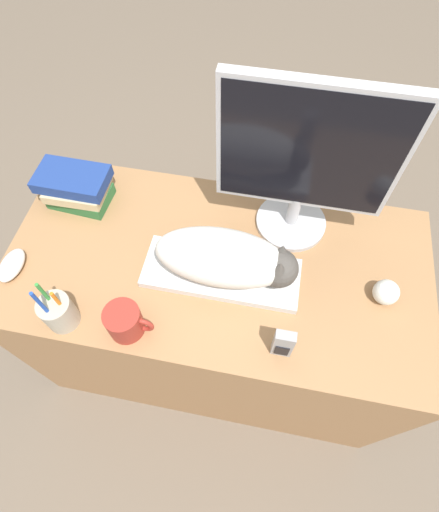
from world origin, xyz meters
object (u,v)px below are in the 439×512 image
Objects in this scene: monitor at (307,160)px; baseball at (386,292)px; coffee_mug at (125,322)px; keyboard at (221,273)px; computer_mouse at (12,265)px; cat at (229,259)px; pen_cup at (58,312)px; phone at (283,344)px; book_stack at (76,187)px.

monitor is 7.07× the size of baseball.
keyboard is at bearing 43.96° from coffee_mug.
baseball is (0.44, 0.01, 0.02)m from keyboard.
baseball is at bearing 5.84° from computer_mouse.
cat reaches higher than keyboard.
cat is 5.51× the size of baseball.
coffee_mug is at bearing 3.19° from pen_cup.
coffee_mug is (0.37, -0.11, 0.03)m from computer_mouse.
pen_cup is at bearing -151.08° from keyboard.
monitor is at bearing 37.46° from pen_cup.
phone is 0.53× the size of book_stack.
book_stack reaches higher than coffee_mug.
monitor reaches higher than computer_mouse.
computer_mouse is 0.39m from coffee_mug.
keyboard is at bearing -20.82° from book_stack.
pen_cup is (0.20, -0.12, 0.03)m from computer_mouse.
computer_mouse is at bearing -171.17° from keyboard.
computer_mouse reaches higher than keyboard.
monitor is 0.69m from book_stack.
pen_cup is at bearing -75.06° from book_stack.
pen_cup reaches higher than baseball.
keyboard is 0.52m from book_stack.
cat is 0.32m from monitor.
pen_cup is 0.85m from baseball.
keyboard is 0.38m from monitor.
coffee_mug is 1.10× the size of phone.
keyboard is at bearing 28.92° from pen_cup.
monitor is at bearing 21.94° from computer_mouse.
keyboard is at bearing 8.83° from computer_mouse.
phone is at bearing -44.83° from keyboard.
phone is at bearing -7.09° from computer_mouse.
keyboard is 2.22× the size of pen_cup.
monitor is at bearing 143.48° from baseball.
book_stack is (-0.66, -0.03, -0.21)m from monitor.
baseball is (0.82, 0.22, -0.02)m from pen_cup.
coffee_mug is (-0.21, -0.20, 0.03)m from keyboard.
baseball is (1.02, 0.10, 0.02)m from computer_mouse.
monitor is 0.45m from phone.
coffee_mug is 0.64× the size of pen_cup.
pen_cup is at bearing -142.54° from monitor.
phone is at bearing -87.95° from monitor.
coffee_mug is 1.80× the size of baseball.
baseball is (0.42, 0.01, -0.06)m from cat.
keyboard is 0.59m from computer_mouse.
monitor is 2.50× the size of pen_cup.
cat reaches higher than computer_mouse.
phone reaches higher than baseball.
coffee_mug reaches higher than keyboard.
pen_cup reaches higher than book_stack.
computer_mouse is 0.24m from pen_cup.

